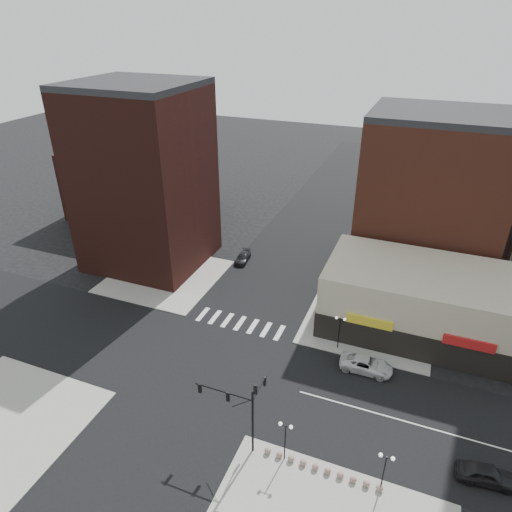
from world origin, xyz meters
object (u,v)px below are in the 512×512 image
(dark_sedan_east, at_px, (486,475))
(white_suv, at_px, (366,364))
(street_lamp_se_a, at_px, (285,433))
(street_lamp_ne, at_px, (340,325))
(dark_sedan_north, at_px, (243,258))
(traffic_signal, at_px, (244,403))
(street_lamp_se_b, at_px, (385,464))

(dark_sedan_east, bearing_deg, white_suv, 43.91)
(street_lamp_se_a, height_order, dark_sedan_east, street_lamp_se_a)
(street_lamp_ne, bearing_deg, street_lamp_se_a, -93.58)
(dark_sedan_north, bearing_deg, street_lamp_ne, -45.67)
(traffic_signal, distance_m, street_lamp_ne, 16.62)
(street_lamp_se_b, relative_size, street_lamp_ne, 1.00)
(dark_sedan_east, xyz_separation_m, dark_sedan_north, (-32.66, 26.71, -0.18))
(dark_sedan_east, height_order, dark_sedan_north, dark_sedan_east)
(traffic_signal, distance_m, street_lamp_se_a, 4.12)
(street_lamp_se_a, bearing_deg, street_lamp_se_b, 0.00)
(street_lamp_se_a, height_order, street_lamp_se_b, same)
(white_suv, height_order, dark_sedan_east, dark_sedan_east)
(street_lamp_se_a, height_order, white_suv, street_lamp_se_a)
(dark_sedan_east, bearing_deg, street_lamp_ne, 45.36)
(dark_sedan_north, bearing_deg, traffic_signal, -72.91)
(street_lamp_ne, bearing_deg, dark_sedan_north, 140.49)
(street_lamp_ne, bearing_deg, dark_sedan_east, -38.98)
(traffic_signal, xyz_separation_m, dark_sedan_east, (19.52, 3.89, -4.16))
(dark_sedan_north, bearing_deg, white_suv, -44.81)
(street_lamp_ne, height_order, white_suv, street_lamp_ne)
(street_lamp_ne, xyz_separation_m, white_suv, (3.56, -2.40, -2.52))
(white_suv, bearing_deg, street_lamp_se_b, -166.21)
(street_lamp_ne, distance_m, dark_sedan_east, 19.14)
(dark_sedan_east, bearing_deg, traffic_signal, 95.63)
(dark_sedan_east, bearing_deg, street_lamp_se_b, 112.01)
(street_lamp_se_b, distance_m, street_lamp_ne, 17.46)
(street_lamp_ne, relative_size, white_suv, 0.75)
(street_lamp_se_a, distance_m, dark_sedan_north, 35.21)
(street_lamp_se_a, bearing_deg, street_lamp_ne, 86.42)
(traffic_signal, bearing_deg, dark_sedan_east, 11.28)
(street_lamp_se_b, distance_m, dark_sedan_east, 9.10)
(street_lamp_se_a, height_order, dark_sedan_north, street_lamp_se_a)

